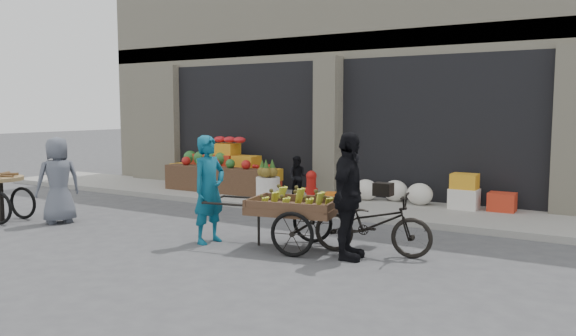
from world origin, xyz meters
The scene contains 15 objects.
ground centered at (0.00, 0.00, 0.00)m, with size 80.00×80.00×0.00m, color #424244.
sidewalk centered at (0.00, 4.10, 0.06)m, with size 18.00×2.20×0.12m, color gray.
building centered at (0.00, 8.03, 3.37)m, with size 14.00×6.45×7.00m.
fruit_display centered at (-2.48, 4.38, 0.67)m, with size 3.10×1.12×1.24m.
pineapple_bin centered at (-0.75, 3.60, 0.37)m, with size 0.52×0.52×0.50m, color silver.
fire_hydrant centered at (0.35, 3.55, 0.50)m, with size 0.22×0.22×0.71m.
orange_bucket centered at (0.85, 3.50, 0.27)m, with size 0.32×0.32×0.30m, color orange.
right_bay_goods centered at (2.61, 4.70, 0.41)m, with size 3.35×0.60×0.70m.
seated_person centered at (-0.35, 4.20, 0.58)m, with size 0.45×0.35×0.93m, color black.
banana_cart centered at (1.61, 0.59, 0.67)m, with size 2.33×1.26×0.92m.
vendor_woman centered at (0.33, 0.26, 0.84)m, with size 0.61×0.40×1.69m, color #0E5571.
tricycle_cart centered at (-4.13, -0.41, 0.57)m, with size 1.46×0.98×0.95m.
vendor_grey centered at (-3.02, 0.04, 0.80)m, with size 0.78×0.51×1.59m, color slate.
bicycle centered at (2.80, 0.89, 0.45)m, with size 0.60×1.72×0.90m, color black.
cyclist centered at (2.60, 0.49, 0.89)m, with size 1.04×0.43×1.78m, color black.
Camera 1 is at (5.84, -6.53, 2.09)m, focal length 35.00 mm.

